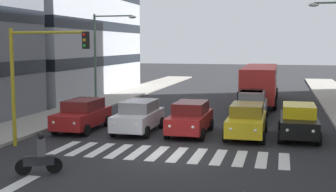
{
  "coord_description": "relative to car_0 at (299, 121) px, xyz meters",
  "views": [
    {
      "loc": [
        -4.77,
        18.87,
        4.78
      ],
      "look_at": [
        1.0,
        -4.07,
        2.07
      ],
      "focal_mm": 48.65,
      "sensor_mm": 36.0,
      "label": 1
    }
  ],
  "objects": [
    {
      "name": "lane_arrow_1",
      "position": [
        9.54,
        10.41,
        -0.88
      ],
      "size": [
        0.5,
        2.2,
        0.01
      ],
      "primitive_type": "cube",
      "color": "silver",
      "rests_on": "ground_plane"
    },
    {
      "name": "car_row2_1",
      "position": [
        2.87,
        -6.58,
        0.0
      ],
      "size": [
        2.02,
        4.44,
        1.72
      ],
      "color": "black",
      "rests_on": "ground_plane"
    },
    {
      "name": "crosswalk_markings",
      "position": [
        5.66,
        4.91,
        -0.88
      ],
      "size": [
        10.35,
        2.8,
        0.01
      ],
      "color": "silver",
      "rests_on": "ground_plane"
    },
    {
      "name": "traffic_light_gantry",
      "position": [
        11.93,
        5.12,
        2.78
      ],
      "size": [
        3.93,
        0.36,
        5.5
      ],
      "color": "#AD991E",
      "rests_on": "ground_plane"
    },
    {
      "name": "car_2",
      "position": [
        5.56,
        0.33,
        0.0
      ],
      "size": [
        2.02,
        4.44,
        1.72
      ],
      "color": "maroon",
      "rests_on": "ground_plane"
    },
    {
      "name": "ground_plane",
      "position": [
        5.66,
        4.91,
        -0.89
      ],
      "size": [
        180.0,
        180.0,
        0.0
      ],
      "primitive_type": "plane",
      "color": "#262628"
    },
    {
      "name": "bus_behind_traffic",
      "position": [
        2.59,
        -13.45,
        0.97
      ],
      "size": [
        2.78,
        10.5,
        3.0
      ],
      "color": "red",
      "rests_on": "ground_plane"
    },
    {
      "name": "car_0",
      "position": [
        0.0,
        0.0,
        0.0
      ],
      "size": [
        2.02,
        4.44,
        1.72
      ],
      "color": "black",
      "rests_on": "ground_plane"
    },
    {
      "name": "car_row2_0",
      "position": [
        2.71,
        -5.53,
        0.0
      ],
      "size": [
        2.02,
        4.44,
        1.72
      ],
      "color": "#B2B7BC",
      "rests_on": "ground_plane"
    },
    {
      "name": "car_1",
      "position": [
        2.59,
        0.41,
        0.0
      ],
      "size": [
        2.02,
        4.44,
        1.72
      ],
      "color": "gold",
      "rests_on": "ground_plane"
    },
    {
      "name": "motorcycle_with_rider",
      "position": [
        9.46,
        9.06,
        -0.24
      ],
      "size": [
        1.56,
        0.86,
        1.57
      ],
      "color": "black",
      "rests_on": "ground_plane"
    },
    {
      "name": "car_4",
      "position": [
        11.59,
        0.74,
        0.0
      ],
      "size": [
        2.02,
        4.44,
        1.72
      ],
      "color": "maroon",
      "rests_on": "ground_plane"
    },
    {
      "name": "street_lamp_right",
      "position": [
        13.47,
        -6.89,
        3.46
      ],
      "size": [
        3.22,
        0.28,
        6.76
      ],
      "color": "#4C6B56",
      "rests_on": "sidewalk_right"
    },
    {
      "name": "car_3",
      "position": [
        8.4,
        0.47,
        0.0
      ],
      "size": [
        2.02,
        4.44,
        1.72
      ],
      "color": "silver",
      "rests_on": "ground_plane"
    }
  ]
}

